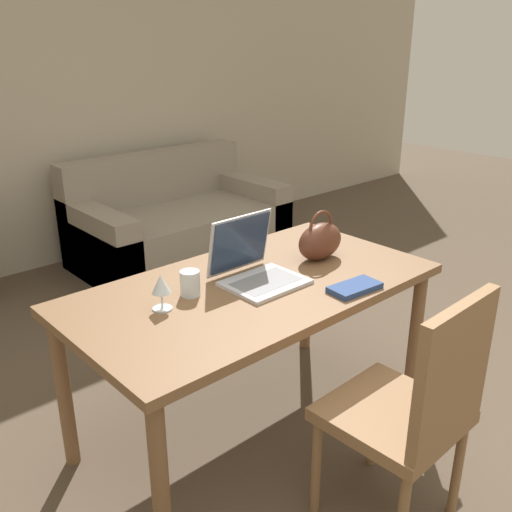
{
  "coord_description": "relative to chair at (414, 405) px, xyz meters",
  "views": [
    {
      "loc": [
        -1.34,
        -0.85,
        1.71
      ],
      "look_at": [
        0.12,
        0.77,
        0.85
      ],
      "focal_mm": 40.0,
      "sensor_mm": 36.0,
      "label": 1
    }
  ],
  "objects": [
    {
      "name": "wine_glass",
      "position": [
        -0.46,
        0.83,
        0.31
      ],
      "size": [
        0.08,
        0.08,
        0.14
      ],
      "color": "silver",
      "rests_on": "dining_table"
    },
    {
      "name": "laptop",
      "position": [
        -0.01,
        0.81,
        0.28
      ],
      "size": [
        0.32,
        0.32,
        0.27
      ],
      "color": "silver",
      "rests_on": "dining_table"
    },
    {
      "name": "couch",
      "position": [
        0.96,
        2.82,
        -0.24
      ],
      "size": [
        1.62,
        0.91,
        0.82
      ],
      "color": "gray",
      "rests_on": "ground_plane"
    },
    {
      "name": "handbag",
      "position": [
        0.37,
        0.78,
        0.3
      ],
      "size": [
        0.25,
        0.14,
        0.23
      ],
      "color": "#592D1E",
      "rests_on": "dining_table"
    },
    {
      "name": "book",
      "position": [
        0.22,
        0.45,
        0.22
      ],
      "size": [
        0.23,
        0.13,
        0.02
      ],
      "rotation": [
        0.0,
        0.0,
        -0.09
      ],
      "color": "navy",
      "rests_on": "dining_table"
    },
    {
      "name": "drinking_glass",
      "position": [
        -0.3,
        0.86,
        0.26
      ],
      "size": [
        0.08,
        0.08,
        0.1
      ],
      "color": "silver",
      "rests_on": "dining_table"
    },
    {
      "name": "chair",
      "position": [
        0.0,
        0.0,
        0.0
      ],
      "size": [
        0.45,
        0.45,
        0.95
      ],
      "rotation": [
        0.0,
        0.0,
        0.03
      ],
      "color": "olive",
      "rests_on": "ground_plane"
    },
    {
      "name": "dining_table",
      "position": [
        -0.04,
        0.78,
        0.13
      ],
      "size": [
        1.56,
        0.83,
        0.73
      ],
      "color": "brown",
      "rests_on": "ground_plane"
    }
  ]
}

